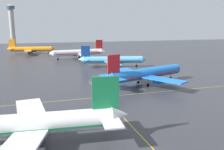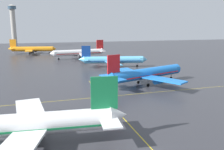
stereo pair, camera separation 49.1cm
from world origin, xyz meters
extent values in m
cylinder|color=white|center=(-22.99, 10.55, 4.36)|extent=(34.26, 7.41, 4.04)
cone|color=white|center=(-4.37, 8.68, 4.79)|extent=(3.77, 4.16, 3.84)
cube|color=#197F47|center=(-7.12, 8.96, 9.36)|extent=(5.12, 0.89, 6.38)
cube|color=white|center=(-6.27, 12.08, 4.79)|extent=(3.94, 5.84, 0.26)
cube|color=white|center=(-6.91, 5.73, 4.79)|extent=(3.94, 5.84, 0.26)
cube|color=white|center=(-21.03, 19.43, 3.72)|extent=(7.24, 16.46, 0.43)
cylinder|color=#2D9956|center=(-22.65, 16.07, 2.34)|extent=(3.82, 2.58, 2.23)
cube|color=#197F47|center=(-22.99, 10.55, 3.86)|extent=(31.56, 7.18, 0.38)
cylinder|color=#99999E|center=(-20.60, 13.09, 1.75)|extent=(0.30, 0.30, 1.75)
cylinder|color=black|center=(-20.60, 13.09, 0.58)|extent=(1.21, 0.59, 1.17)
cylinder|color=#99999E|center=(-21.15, 7.58, 1.75)|extent=(0.30, 0.30, 1.75)
cylinder|color=blue|center=(20.08, 47.13, 4.30)|extent=(33.11, 14.38, 3.99)
cone|color=blue|center=(37.29, 52.86, 4.30)|extent=(3.82, 4.57, 3.91)
cone|color=blue|center=(2.56, 41.30, 4.72)|extent=(4.38, 4.65, 3.79)
cube|color=red|center=(5.15, 42.16, 9.23)|extent=(4.90, 1.95, 6.29)
cube|color=blue|center=(5.64, 39.00, 4.72)|extent=(4.91, 6.24, 0.25)
cube|color=blue|center=(3.65, 44.98, 4.72)|extent=(4.91, 6.24, 0.25)
cube|color=blue|center=(21.90, 38.33, 3.67)|extent=(12.67, 16.33, 0.42)
cube|color=blue|center=(16.26, 55.25, 3.67)|extent=(7.18, 16.25, 0.42)
cylinder|color=blue|center=(22.00, 42.02, 2.31)|extent=(4.08, 3.22, 2.20)
cylinder|color=blue|center=(18.55, 52.37, 2.31)|extent=(4.08, 3.22, 2.20)
cube|color=#385166|center=(35.01, 52.09, 4.88)|extent=(2.95, 4.08, 0.73)
cube|color=red|center=(20.08, 47.13, 3.80)|extent=(30.57, 13.57, 0.38)
cylinder|color=#99999E|center=(33.02, 51.43, 1.73)|extent=(0.29, 0.29, 1.73)
cylinder|color=black|center=(33.02, 51.43, 0.58)|extent=(1.24, 0.81, 1.15)
cylinder|color=#99999E|center=(18.95, 43.88, 1.73)|extent=(0.29, 0.29, 1.73)
cylinder|color=black|center=(18.95, 43.88, 0.58)|extent=(1.24, 0.81, 1.15)
cylinder|color=#99999E|center=(17.22, 49.05, 1.73)|extent=(0.29, 0.29, 1.73)
cylinder|color=black|center=(17.22, 49.05, 0.58)|extent=(1.24, 0.81, 1.15)
cylinder|color=#5BB7E5|center=(19.53, 87.54, 4.04)|extent=(31.61, 10.36, 3.74)
cone|color=#5BB7E5|center=(36.19, 83.92, 4.04)|extent=(3.28, 4.13, 3.67)
cone|color=#5BB7E5|center=(2.58, 91.23, 4.43)|extent=(3.84, 4.15, 3.56)
cube|color=navy|center=(5.08, 90.68, 8.67)|extent=(4.70, 1.35, 5.91)
cube|color=#5BB7E5|center=(3.97, 87.90, 4.43)|extent=(4.17, 5.68, 0.24)
cube|color=#5BB7E5|center=(5.23, 93.68, 4.43)|extent=(4.17, 5.68, 0.24)
cube|color=#5BB7E5|center=(16.79, 79.57, 3.45)|extent=(5.19, 14.81, 0.39)
cube|color=#5BB7E5|center=(20.34, 95.94, 3.45)|extent=(10.75, 15.58, 0.39)
cylinder|color=#5BB7E5|center=(18.63, 82.49, 2.17)|extent=(3.71, 2.73, 2.07)
cylinder|color=#5BB7E5|center=(20.81, 92.51, 2.17)|extent=(3.71, 2.73, 2.07)
cube|color=#385166|center=(33.97, 84.40, 4.58)|extent=(2.47, 3.74, 0.69)
cube|color=navy|center=(19.53, 87.54, 3.57)|extent=(29.15, 9.86, 0.35)
cylinder|color=#99999E|center=(32.05, 84.82, 1.63)|extent=(0.28, 0.28, 1.63)
cylinder|color=black|center=(32.05, 84.82, 0.54)|extent=(1.15, 0.66, 1.08)
cylinder|color=#99999E|center=(17.06, 85.46, 1.63)|extent=(0.28, 0.28, 1.63)
cylinder|color=black|center=(17.06, 85.46, 0.54)|extent=(1.15, 0.66, 1.08)
cylinder|color=#99999E|center=(18.15, 90.46, 1.63)|extent=(0.28, 0.28, 1.63)
cylinder|color=black|center=(18.15, 90.46, 0.54)|extent=(1.15, 0.66, 1.08)
cylinder|color=white|center=(6.76, 127.10, 4.31)|extent=(33.84, 8.70, 3.99)
cone|color=white|center=(-11.23, 124.53, 4.31)|extent=(3.26, 4.26, 3.91)
cone|color=white|center=(25.07, 129.71, 4.73)|extent=(3.86, 4.23, 3.79)
cube|color=red|center=(22.36, 129.33, 9.24)|extent=(5.05, 1.09, 6.30)
cube|color=white|center=(22.44, 132.52, 4.73)|extent=(4.10, 5.88, 0.25)
cube|color=white|center=(23.33, 126.28, 4.73)|extent=(4.10, 5.88, 0.25)
cube|color=white|center=(6.54, 136.09, 3.68)|extent=(10.55, 16.68, 0.42)
cube|color=white|center=(9.06, 118.41, 3.68)|extent=(6.52, 16.09, 0.42)
cylinder|color=#4C4C51|center=(5.78, 132.48, 2.31)|extent=(3.85, 2.69, 2.21)
cylinder|color=#4C4C51|center=(7.33, 121.66, 2.31)|extent=(3.85, 2.69, 2.21)
cube|color=#385166|center=(-8.84, 124.87, 4.88)|extent=(2.39, 3.90, 0.74)
cube|color=red|center=(6.76, 127.10, 3.81)|extent=(31.19, 8.36, 0.38)
cylinder|color=#99999E|center=(-6.76, 125.17, 1.73)|extent=(0.29, 0.29, 1.73)
cylinder|color=black|center=(-6.76, 125.17, 0.58)|extent=(1.21, 0.63, 1.16)
cylinder|color=#99999E|center=(8.46, 130.10, 1.73)|extent=(0.29, 0.29, 1.73)
cylinder|color=black|center=(8.46, 130.10, 0.58)|extent=(1.21, 0.63, 1.16)
cylinder|color=#99999E|center=(9.23, 124.69, 1.73)|extent=(0.29, 0.29, 1.73)
cylinder|color=black|center=(9.23, 124.69, 0.58)|extent=(1.21, 0.63, 1.16)
cylinder|color=orange|center=(-23.83, 165.82, 4.08)|extent=(31.93, 10.14, 3.78)
cone|color=orange|center=(-6.98, 162.34, 4.08)|extent=(3.28, 4.15, 3.70)
cone|color=orange|center=(-40.97, 169.36, 4.48)|extent=(3.84, 4.16, 3.59)
cube|color=orange|center=(-38.44, 168.84, 8.75)|extent=(4.75, 1.32, 5.97)
cube|color=orange|center=(-39.53, 166.02, 4.48)|extent=(4.16, 5.71, 0.24)
cube|color=orange|center=(-38.32, 171.86, 4.48)|extent=(4.16, 5.71, 0.24)
cube|color=orange|center=(-26.51, 157.74, 3.48)|extent=(5.26, 14.95, 0.40)
cube|color=orange|center=(-23.09, 174.30, 3.48)|extent=(10.72, 15.74, 0.40)
cylinder|color=#333338|center=(-24.68, 160.72, 2.19)|extent=(3.73, 2.73, 2.09)
cylinder|color=#333338|center=(-22.59, 170.85, 2.19)|extent=(3.73, 2.73, 2.09)
cube|color=#385166|center=(-9.22, 162.81, 4.62)|extent=(2.46, 3.77, 0.70)
cube|color=orange|center=(-23.83, 165.82, 3.61)|extent=(29.45, 9.66, 0.36)
cylinder|color=#99999E|center=(-11.17, 163.21, 1.64)|extent=(0.28, 0.28, 1.64)
cylinder|color=black|center=(-11.17, 163.21, 0.55)|extent=(1.16, 0.66, 1.09)
cylinder|color=#99999E|center=(-26.30, 163.69, 1.64)|extent=(0.28, 0.28, 1.64)
cylinder|color=black|center=(-26.30, 163.69, 0.55)|extent=(1.16, 0.66, 1.09)
cylinder|color=#99999E|center=(-25.26, 168.76, 1.64)|extent=(0.28, 0.28, 1.64)
cylinder|color=black|center=(-25.26, 168.76, 0.55)|extent=(1.16, 0.66, 1.09)
cube|color=yellow|center=(0.00, 36.23, 0.00)|extent=(145.82, 0.20, 0.01)
cube|color=yellow|center=(0.00, 17.11, 0.00)|extent=(0.20, 84.11, 0.01)
cylinder|color=#ADA89E|center=(-44.26, 246.52, 19.89)|extent=(5.20, 5.20, 39.78)
cylinder|color=#385166|center=(-44.26, 246.52, 41.38)|extent=(8.40, 8.40, 3.20)
cone|color=#ADA89E|center=(-44.26, 246.52, 43.88)|extent=(8.82, 8.82, 1.80)
camera|label=1|loc=(-18.63, -31.81, 21.60)|focal=37.62mm
camera|label=2|loc=(-18.16, -31.95, 21.60)|focal=37.62mm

